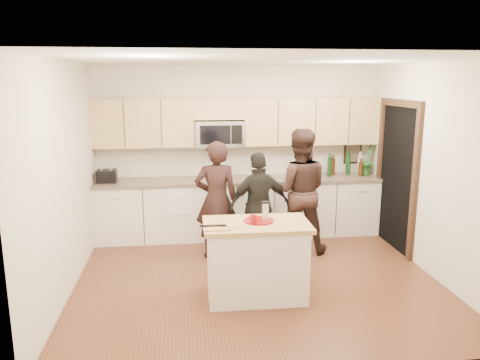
{
  "coord_description": "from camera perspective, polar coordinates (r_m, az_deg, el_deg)",
  "views": [
    {
      "loc": [
        -0.9,
        -5.5,
        2.48
      ],
      "look_at": [
        -0.17,
        0.35,
        1.21
      ],
      "focal_mm": 35.0,
      "sensor_mm": 36.0,
      "label": 1
    }
  ],
  "objects": [
    {
      "name": "floor",
      "position": [
        6.1,
        1.99,
        -11.82
      ],
      "size": [
        4.5,
        4.5,
        0.0
      ],
      "primitive_type": "plane",
      "color": "brown",
      "rests_on": "ground"
    },
    {
      "name": "room_shell",
      "position": [
        5.62,
        2.12,
        4.51
      ],
      "size": [
        4.52,
        4.02,
        2.71
      ],
      "color": "beige",
      "rests_on": "ground"
    },
    {
      "name": "back_cabinetry",
      "position": [
        7.52,
        -0.02,
        -3.31
      ],
      "size": [
        4.5,
        0.66,
        0.94
      ],
      "color": "silver",
      "rests_on": "ground"
    },
    {
      "name": "upper_cabinetry",
      "position": [
        7.42,
        0.1,
        7.26
      ],
      "size": [
        4.5,
        0.33,
        0.75
      ],
      "color": "tan",
      "rests_on": "ground"
    },
    {
      "name": "microwave",
      "position": [
        7.37,
        -2.53,
        5.7
      ],
      "size": [
        0.76,
        0.41,
        0.4
      ],
      "color": "silver",
      "rests_on": "ground"
    },
    {
      "name": "doorway",
      "position": [
        7.25,
        18.58,
        1.02
      ],
      "size": [
        0.06,
        1.25,
        2.2
      ],
      "color": "black",
      "rests_on": "ground"
    },
    {
      "name": "framed_picture",
      "position": [
        8.1,
        13.56,
        3.32
      ],
      "size": [
        0.3,
        0.03,
        0.38
      ],
      "color": "black",
      "rests_on": "ground"
    },
    {
      "name": "dish_towel",
      "position": [
        7.2,
        -7.36,
        -1.41
      ],
      "size": [
        0.34,
        0.6,
        0.48
      ],
      "color": "white",
      "rests_on": "ground"
    },
    {
      "name": "island",
      "position": [
        5.44,
        2.0,
        -9.7
      ],
      "size": [
        1.21,
        0.72,
        0.9
      ],
      "rotation": [
        0.0,
        0.0,
        -0.02
      ],
      "color": "silver",
      "rests_on": "ground"
    },
    {
      "name": "red_plate",
      "position": [
        5.34,
        2.29,
        -4.97
      ],
      "size": [
        0.34,
        0.34,
        0.02
      ],
      "primitive_type": "cylinder",
      "color": "maroon",
      "rests_on": "island"
    },
    {
      "name": "box_grater",
      "position": [
        5.3,
        3.09,
        -3.74
      ],
      "size": [
        0.08,
        0.06,
        0.22
      ],
      "color": "silver",
      "rests_on": "red_plate"
    },
    {
      "name": "drink_glass",
      "position": [
        5.2,
        1.62,
        -4.88
      ],
      "size": [
        0.08,
        0.08,
        0.11
      ],
      "primitive_type": "cylinder",
      "color": "maroon",
      "rests_on": "island"
    },
    {
      "name": "cutting_board",
      "position": [
        5.07,
        -2.85,
        -5.91
      ],
      "size": [
        0.29,
        0.18,
        0.02
      ],
      "primitive_type": "cube",
      "rotation": [
        0.0,
        0.0,
        -0.02
      ],
      "color": "tan",
      "rests_on": "island"
    },
    {
      "name": "tongs",
      "position": [
        5.11,
        -3.31,
        -5.58
      ],
      "size": [
        0.29,
        0.03,
        0.02
      ],
      "primitive_type": "cube",
      "rotation": [
        0.0,
        0.0,
        -0.02
      ],
      "color": "black",
      "rests_on": "cutting_board"
    },
    {
      "name": "knife",
      "position": [
        5.08,
        -1.28,
        -5.71
      ],
      "size": [
        0.2,
        0.02,
        0.01
      ],
      "primitive_type": "cube",
      "rotation": [
        0.0,
        0.0,
        -0.02
      ],
      "color": "silver",
      "rests_on": "cutting_board"
    },
    {
      "name": "toaster",
      "position": [
        7.4,
        -15.95,
        0.47
      ],
      "size": [
        0.29,
        0.21,
        0.2
      ],
      "color": "black",
      "rests_on": "back_cabinetry"
    },
    {
      "name": "bottle_cluster",
      "position": [
        7.84,
        12.95,
        1.89
      ],
      "size": [
        0.63,
        0.26,
        0.41
      ],
      "color": "black",
      "rests_on": "back_cabinetry"
    },
    {
      "name": "orchid",
      "position": [
        7.92,
        15.21,
        2.39
      ],
      "size": [
        0.35,
        0.33,
        0.5
      ],
      "primitive_type": "imported",
      "rotation": [
        0.0,
        0.0,
        0.55
      ],
      "color": "#2D712F",
      "rests_on": "back_cabinetry"
    },
    {
      "name": "woman_left",
      "position": [
        6.55,
        -2.89,
        -2.43
      ],
      "size": [
        0.61,
        0.4,
        1.66
      ],
      "primitive_type": "imported",
      "rotation": [
        0.0,
        0.0,
        3.13
      ],
      "color": "black",
      "rests_on": "ground"
    },
    {
      "name": "woman_center",
      "position": [
        6.79,
        7.15,
        -1.35
      ],
      "size": [
        0.99,
        0.83,
        1.81
      ],
      "primitive_type": "imported",
      "rotation": [
        0.0,
        0.0,
        2.96
      ],
      "color": "black",
      "rests_on": "ground"
    },
    {
      "name": "woman_right",
      "position": [
        6.52,
        2.34,
        -3.18
      ],
      "size": [
        0.94,
        0.54,
        1.51
      ],
      "primitive_type": "imported",
      "rotation": [
        0.0,
        0.0,
        3.34
      ],
      "color": "black",
      "rests_on": "ground"
    }
  ]
}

